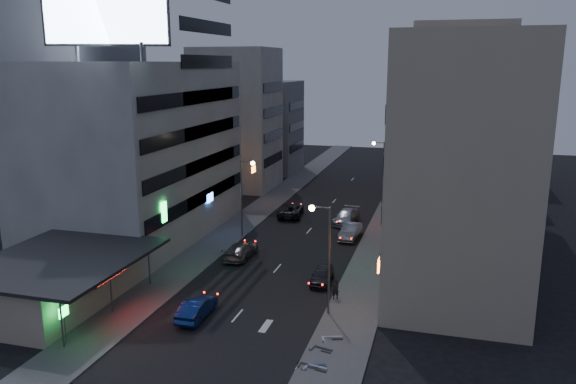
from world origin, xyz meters
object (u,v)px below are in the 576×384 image
at_px(parked_car_right_mid, 350,231).
at_px(scooter_silver_b, 342,328).
at_px(parked_car_right_near, 322,275).
at_px(scooter_blue, 326,355).
at_px(scooter_silver_a, 329,359).
at_px(road_car_silver, 241,250).
at_px(scooter_black_b, 334,342).
at_px(person, 335,289).
at_px(parked_car_left, 291,210).
at_px(scooter_black_a, 320,357).
at_px(parked_car_right_far, 346,217).
at_px(road_car_blue, 197,308).

xyz_separation_m(parked_car_right_mid, scooter_silver_b, (3.11, -21.69, -0.04)).
bearing_deg(parked_car_right_near, scooter_silver_b, -72.59).
bearing_deg(scooter_blue, parked_car_right_near, -1.89).
distance_m(scooter_silver_a, scooter_silver_b, 4.25).
distance_m(scooter_silver_a, scooter_blue, 0.57).
distance_m(road_car_silver, scooter_black_b, 19.15).
bearing_deg(parked_car_right_mid, scooter_black_b, -79.53).
bearing_deg(person, road_car_silver, -69.68).
height_order(parked_car_right_mid, scooter_silver_b, parked_car_right_mid).
distance_m(parked_car_left, scooter_blue, 34.10).
relative_size(road_car_silver, scooter_black_a, 2.81).
relative_size(road_car_silver, scooter_blue, 2.64).
bearing_deg(parked_car_right_mid, parked_car_left, 144.16).
xyz_separation_m(parked_car_right_far, scooter_black_a, (3.99, -31.38, -0.09)).
height_order(parked_car_right_far, scooter_silver_b, parked_car_right_far).
xyz_separation_m(scooter_silver_a, scooter_black_b, (-0.16, 2.22, -0.03)).
xyz_separation_m(parked_car_right_mid, parked_car_right_far, (-1.44, 5.59, -0.00)).
bearing_deg(road_car_blue, parked_car_left, -89.29).
xyz_separation_m(person, scooter_black_b, (1.44, -7.87, -0.25)).
height_order(parked_car_right_far, person, person).
distance_m(parked_car_right_near, parked_car_right_far, 18.31).
bearing_deg(person, scooter_black_b, 65.14).
xyz_separation_m(parked_car_right_near, road_car_silver, (-8.68, 3.98, 0.06)).
height_order(scooter_blue, scooter_silver_b, scooter_silver_b).
xyz_separation_m(parked_car_right_far, road_car_blue, (-6.02, -27.15, -0.04)).
relative_size(parked_car_right_far, scooter_blue, 2.73).
distance_m(parked_car_right_mid, parked_car_left, 10.72).
height_order(parked_car_right_near, parked_car_left, parked_car_left).
height_order(road_car_silver, scooter_black_b, road_car_silver).
bearing_deg(road_car_blue, parked_car_right_near, -130.17).
relative_size(parked_car_right_near, scooter_black_b, 2.07).
distance_m(parked_car_right_mid, scooter_black_b, 23.91).
height_order(road_car_blue, scooter_black_a, road_car_blue).
xyz_separation_m(road_car_silver, person, (10.42, -7.16, 0.22)).
bearing_deg(scooter_blue, parked_car_right_mid, -9.02).
xyz_separation_m(parked_car_left, road_car_blue, (0.84, -28.33, -0.05)).
bearing_deg(road_car_blue, road_car_silver, -84.57).
bearing_deg(scooter_blue, scooter_black_a, 123.97).
relative_size(parked_car_right_far, scooter_black_a, 2.90).
bearing_deg(scooter_silver_b, scooter_blue, 157.56).
relative_size(parked_car_right_mid, scooter_blue, 2.41).
xyz_separation_m(parked_car_right_mid, parked_car_left, (-8.30, 6.78, 0.01)).
height_order(scooter_silver_a, scooter_black_b, scooter_silver_a).
bearing_deg(scooter_black_a, scooter_blue, -35.18).
xyz_separation_m(road_car_silver, scooter_blue, (11.75, -16.75, -0.03)).
distance_m(parked_car_right_near, scooter_blue, 13.13).
distance_m(parked_car_left, scooter_silver_a, 34.65).
distance_m(parked_car_right_near, person, 3.63).
bearing_deg(parked_car_right_near, scooter_black_a, -80.95).
height_order(parked_car_left, scooter_silver_b, parked_car_left).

